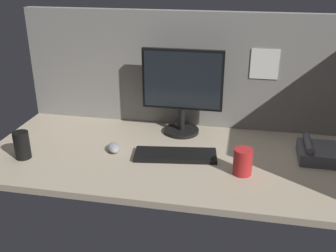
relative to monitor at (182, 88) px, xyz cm
name	(u,v)px	position (x,y,z in cm)	size (l,w,h in cm)	color
ground_plane	(181,157)	(3.80, -25.13, -25.30)	(180.00, 80.00, 3.00)	tan
cubicle_wall_back	(194,70)	(3.85, 12.37, 6.04)	(180.00, 5.50, 59.66)	gray
monitor	(182,88)	(0.00, 0.00, 0.00)	(40.50, 18.00, 43.24)	black
keyboard	(176,155)	(1.83, -28.31, -22.80)	(37.00, 13.00, 2.00)	black
mouse	(114,148)	(-27.63, -27.80, -22.10)	(5.60, 9.60, 3.40)	#99999E
mug_red_plastic	(243,162)	(31.78, -37.66, -18.15)	(7.92, 7.92, 11.29)	red
mug_black_travel	(22,145)	(-65.49, -42.24, -17.48)	(6.95, 6.95, 12.63)	black
desk_phone	(317,152)	(64.24, -17.73, -20.61)	(17.41, 19.37, 8.80)	#4C4C51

